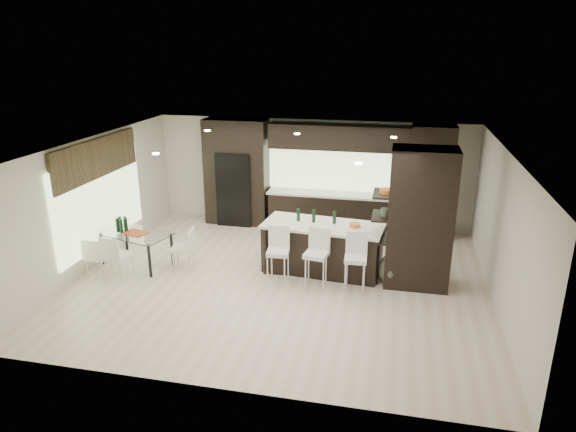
% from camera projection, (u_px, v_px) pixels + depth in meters
% --- Properties ---
extents(ground, '(8.00, 8.00, 0.00)m').
position_uv_depth(ground, '(282.00, 280.00, 10.27)').
color(ground, beige).
rests_on(ground, ground).
extents(back_wall, '(8.00, 0.02, 2.70)m').
position_uv_depth(back_wall, '(312.00, 173.00, 13.07)').
color(back_wall, silver).
rests_on(back_wall, ground).
extents(left_wall, '(0.02, 7.00, 2.70)m').
position_uv_depth(left_wall, '(94.00, 203.00, 10.64)').
color(left_wall, silver).
rests_on(left_wall, ground).
extents(right_wall, '(0.02, 7.00, 2.70)m').
position_uv_depth(right_wall, '(502.00, 232.00, 9.03)').
color(right_wall, silver).
rests_on(right_wall, ground).
extents(ceiling, '(8.00, 7.00, 0.02)m').
position_uv_depth(ceiling, '(281.00, 146.00, 9.40)').
color(ceiling, white).
rests_on(ceiling, ground).
extents(window_left, '(0.04, 3.20, 1.90)m').
position_uv_depth(window_left, '(101.00, 200.00, 10.81)').
color(window_left, '#B2D199').
rests_on(window_left, left_wall).
extents(window_back, '(3.40, 0.04, 1.20)m').
position_uv_depth(window_back, '(336.00, 167.00, 12.85)').
color(window_back, '#B2D199').
rests_on(window_back, back_wall).
extents(stone_accent, '(0.08, 3.00, 0.80)m').
position_uv_depth(stone_accent, '(97.00, 158.00, 10.52)').
color(stone_accent, brown).
rests_on(stone_accent, left_wall).
extents(ceiling_spots, '(4.00, 3.00, 0.02)m').
position_uv_depth(ceiling_spots, '(284.00, 145.00, 9.63)').
color(ceiling_spots, white).
rests_on(ceiling_spots, ceiling).
extents(back_cabinetry, '(6.80, 0.68, 2.70)m').
position_uv_depth(back_cabinetry, '(330.00, 177.00, 12.66)').
color(back_cabinetry, black).
rests_on(back_cabinetry, ground).
extents(refrigerator, '(0.90, 0.68, 1.90)m').
position_uv_depth(refrigerator, '(237.00, 188.00, 13.23)').
color(refrigerator, black).
rests_on(refrigerator, ground).
extents(partition_column, '(1.20, 0.80, 2.70)m').
position_uv_depth(partition_column, '(420.00, 219.00, 9.68)').
color(partition_column, black).
rests_on(partition_column, ground).
extents(kitchen_island, '(2.53, 1.28, 1.01)m').
position_uv_depth(kitchen_island, '(323.00, 247.00, 10.55)').
color(kitchen_island, black).
rests_on(kitchen_island, ground).
extents(stool_left, '(0.46, 0.46, 0.94)m').
position_uv_depth(stool_left, '(278.00, 262.00, 9.94)').
color(stool_left, white).
rests_on(stool_left, ground).
extents(stool_mid, '(0.48, 0.48, 0.96)m').
position_uv_depth(stool_mid, '(316.00, 265.00, 9.78)').
color(stool_mid, white).
rests_on(stool_mid, ground).
extents(stool_right, '(0.43, 0.43, 0.93)m').
position_uv_depth(stool_right, '(355.00, 269.00, 9.64)').
color(stool_right, white).
rests_on(stool_right, ground).
extents(bench, '(1.17, 0.49, 0.44)m').
position_uv_depth(bench, '(299.00, 262.00, 10.54)').
color(bench, black).
rests_on(bench, ground).
extents(floor_vase, '(0.51, 0.51, 1.29)m').
position_uv_depth(floor_vase, '(392.00, 254.00, 9.85)').
color(floor_vase, '#424C37').
rests_on(floor_vase, ground).
extents(dining_table, '(1.66, 1.22, 0.71)m').
position_uv_depth(dining_table, '(137.00, 249.00, 10.86)').
color(dining_table, white).
rests_on(dining_table, ground).
extents(chair_near, '(0.56, 0.56, 0.88)m').
position_uv_depth(chair_near, '(119.00, 259.00, 10.15)').
color(chair_near, white).
rests_on(chair_near, ground).
extents(chair_far, '(0.43, 0.43, 0.78)m').
position_uv_depth(chair_far, '(99.00, 259.00, 10.28)').
color(chair_far, white).
rests_on(chair_far, ground).
extents(chair_end, '(0.50, 0.50, 0.81)m').
position_uv_depth(chair_end, '(183.00, 251.00, 10.63)').
color(chair_end, white).
rests_on(chair_end, ground).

